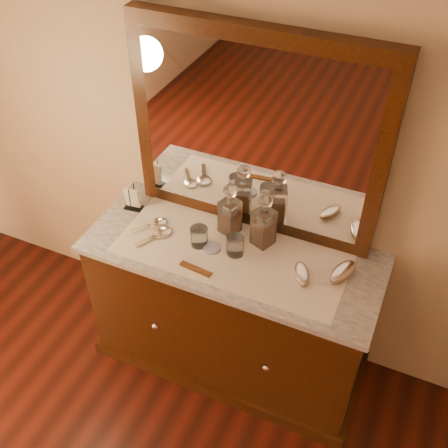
{
  "coord_description": "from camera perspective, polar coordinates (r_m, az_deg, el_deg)",
  "views": [
    {
      "loc": [
        0.72,
        0.26,
        2.62
      ],
      "look_at": [
        0.0,
        1.85,
        1.1
      ],
      "focal_mm": 42.89,
      "sensor_mm": 36.0,
      "label": 1
    }
  ],
  "objects": [
    {
      "name": "hand_mirror_inner",
      "position": [
        2.65,
        -6.89,
        -1.04
      ],
      "size": [
        0.14,
        0.21,
        0.02
      ],
      "color": "silver",
      "rests_on": "lace_runner"
    },
    {
      "name": "lace_runner",
      "position": [
        2.54,
        0.74,
        -3.14
      ],
      "size": [
        1.1,
        0.45,
        0.0
      ],
      "primitive_type": "cube",
      "color": "white",
      "rests_on": "marble_top"
    },
    {
      "name": "knob_left",
      "position": [
        2.78,
        -7.34,
        -10.77
      ],
      "size": [
        0.04,
        0.04,
        0.04
      ],
      "primitive_type": "sphere",
      "color": "silver",
      "rests_on": "dresser_cabinet"
    },
    {
      "name": "brush_near",
      "position": [
        2.44,
        8.26,
        -5.3
      ],
      "size": [
        0.12,
        0.15,
        0.04
      ],
      "color": "#8D7056",
      "rests_on": "lace_runner"
    },
    {
      "name": "decanter_right",
      "position": [
        2.53,
        4.25,
        -0.05
      ],
      "size": [
        0.12,
        0.12,
        0.3
      ],
      "color": "brown",
      "rests_on": "lace_runner"
    },
    {
      "name": "dresser_plinth",
      "position": [
        3.17,
        0.76,
        -13.48
      ],
      "size": [
        1.46,
        0.59,
        0.08
      ],
      "primitive_type": "cube",
      "color": "black",
      "rests_on": "floor"
    },
    {
      "name": "mirror_frame",
      "position": [
        2.43,
        3.37,
        9.36
      ],
      "size": [
        1.2,
        0.08,
        1.0
      ],
      "primitive_type": "cube",
      "color": "black",
      "rests_on": "marble_top"
    },
    {
      "name": "marble_top",
      "position": [
        2.57,
        0.91,
        -3.13
      ],
      "size": [
        1.44,
        0.59,
        0.03
      ],
      "primitive_type": "cube",
      "color": "silver",
      "rests_on": "dresser_cabinet"
    },
    {
      "name": "napkin_rack",
      "position": [
        2.81,
        -9.72,
        2.61
      ],
      "size": [
        0.1,
        0.07,
        0.14
      ],
      "color": "black",
      "rests_on": "marble_top"
    },
    {
      "name": "dresser_cabinet",
      "position": [
        2.88,
        0.82,
        -9.2
      ],
      "size": [
        1.4,
        0.55,
        0.82
      ],
      "primitive_type": "cube",
      "color": "black",
      "rests_on": "floor"
    },
    {
      "name": "pin_dish",
      "position": [
        2.56,
        -1.29,
        -2.55
      ],
      "size": [
        0.11,
        0.11,
        0.02
      ],
      "primitive_type": "cylinder",
      "rotation": [
        0.0,
        0.0,
        0.42
      ],
      "color": "silver",
      "rests_on": "lace_runner"
    },
    {
      "name": "brush_far",
      "position": [
        2.48,
        12.49,
        -5.05
      ],
      "size": [
        0.12,
        0.18,
        0.05
      ],
      "color": "#8D7056",
      "rests_on": "lace_runner"
    },
    {
      "name": "comb",
      "position": [
        2.46,
        -3.03,
        -4.81
      ],
      "size": [
        0.16,
        0.05,
        0.01
      ],
      "primitive_type": "cube",
      "rotation": [
        0.0,
        0.0,
        -0.1
      ],
      "color": "brown",
      "rests_on": "lace_runner"
    },
    {
      "name": "hand_mirror_outer",
      "position": [
        2.71,
        -7.33,
        0.06
      ],
      "size": [
        0.15,
        0.18,
        0.02
      ],
      "color": "silver",
      "rests_on": "lace_runner"
    },
    {
      "name": "decanter_left",
      "position": [
        2.59,
        0.63,
        1.08
      ],
      "size": [
        0.11,
        0.11,
        0.29
      ],
      "color": "brown",
      "rests_on": "lace_runner"
    },
    {
      "name": "knob_right",
      "position": [
        2.63,
        4.48,
        -15.03
      ],
      "size": [
        0.04,
        0.04,
        0.04
      ],
      "primitive_type": "sphere",
      "color": "silver",
      "rests_on": "dresser_cabinet"
    },
    {
      "name": "mirror_glass",
      "position": [
        2.4,
        3.07,
        8.97
      ],
      "size": [
        1.06,
        0.01,
        0.86
      ],
      "primitive_type": "cube",
      "color": "white",
      "rests_on": "marble_top"
    },
    {
      "name": "tumblers",
      "position": [
        2.53,
        -0.75,
        -1.8
      ],
      "size": [
        0.27,
        0.1,
        0.1
      ],
      "color": "white",
      "rests_on": "lace_runner"
    }
  ]
}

